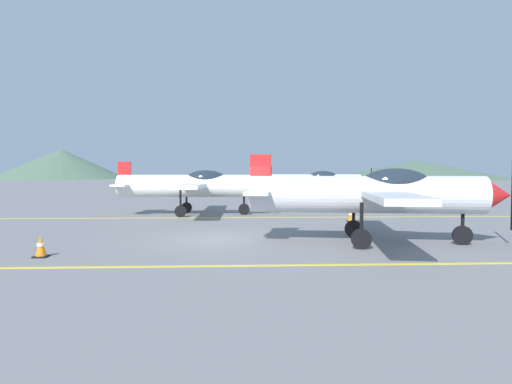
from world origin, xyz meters
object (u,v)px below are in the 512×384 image
Objects in this scene: airplane_far at (314,182)px; traffic_cone_side at (41,247)px; airplane_near at (375,193)px; traffic_cone_front at (351,215)px; airplane_mid at (194,185)px.

airplane_far reaches higher than traffic_cone_side.
airplane_near is at bearing -94.24° from airplane_far.
traffic_cone_side is (-10.71, -8.27, 0.00)m from traffic_cone_front.
airplane_far is 16.46× the size of traffic_cone_front.
airplane_near is 16.45× the size of traffic_cone_side.
airplane_mid is at bearing 124.24° from airplane_near.
traffic_cone_side is (-3.01, -11.90, -1.35)m from airplane_mid.
airplane_mid is at bearing -133.35° from airplane_far.
traffic_cone_front is 1.00× the size of traffic_cone_side.
airplane_mid is 8.62m from traffic_cone_front.
airplane_mid and airplane_far have the same top height.
airplane_far is at bearing 87.84° from traffic_cone_front.
traffic_cone_front is at bearing 81.76° from airplane_near.
airplane_mid is 11.90m from airplane_far.
traffic_cone_front is at bearing -92.16° from airplane_far.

